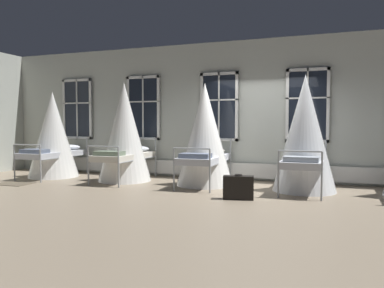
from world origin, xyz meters
TOP-DOWN VIEW (x-y plane):
  - ground at (0.00, 0.00)m, footprint 27.83×27.83m
  - back_wall_with_windows at (0.00, 1.43)m, footprint 14.91×0.10m
  - window_bank at (0.00, 1.31)m, footprint 11.67×0.10m
  - cot_first at (-5.31, 0.22)m, footprint 1.30×1.96m
  - cot_second at (-3.17, 0.24)m, footprint 1.30×1.95m
  - cot_third at (-1.11, 0.29)m, footprint 1.30×1.97m
  - cot_fourth at (1.09, 0.25)m, footprint 1.30×1.96m
  - rug_first at (-5.34, -1.11)m, footprint 0.82×0.60m
  - suitcase_dark at (-0.00, -1.10)m, footprint 0.59×0.30m

SIDE VIEW (x-z plane):
  - ground at x=0.00m, z-range 0.00..0.00m
  - rug_first at x=-5.34m, z-range 0.00..0.01m
  - suitcase_dark at x=0.00m, z-range -0.01..0.46m
  - window_bank at x=0.00m, z-range -0.35..2.28m
  - cot_first at x=-5.31m, z-range -0.03..2.22m
  - cot_third at x=-1.11m, z-range -0.04..2.29m
  - cot_second at x=-3.17m, z-range -0.04..2.38m
  - cot_fourth at x=1.09m, z-range -0.04..2.38m
  - back_wall_with_windows at x=0.00m, z-range 0.00..3.47m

